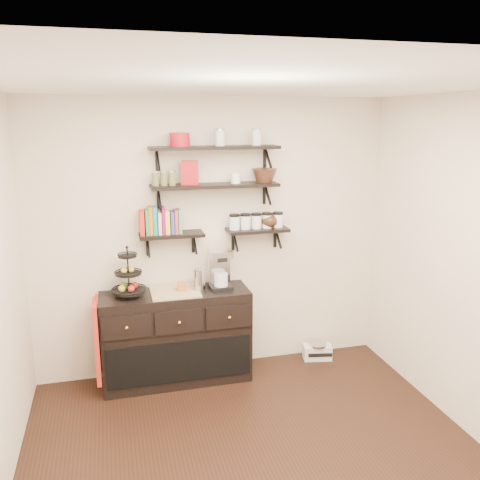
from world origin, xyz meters
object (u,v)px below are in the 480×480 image
Objects in this scene: sideboard at (176,337)px; coffee_maker at (220,270)px; fruit_stand at (129,280)px; radio at (317,351)px.

sideboard is 0.77m from coffee_maker.
fruit_stand is 1.20× the size of coffee_maker.
radio is (1.06, 0.03, -1.00)m from coffee_maker.
radio is (1.50, 0.06, -0.37)m from sideboard.
fruit_stand is at bearing 177.37° from coffee_maker.
fruit_stand is 2.15m from radio.
sideboard is at bearing -166.83° from radio.
coffee_maker is (0.86, 0.02, 0.02)m from fruit_stand.
coffee_maker is at bearing 1.54° from fruit_stand.
coffee_maker is 1.45m from radio.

